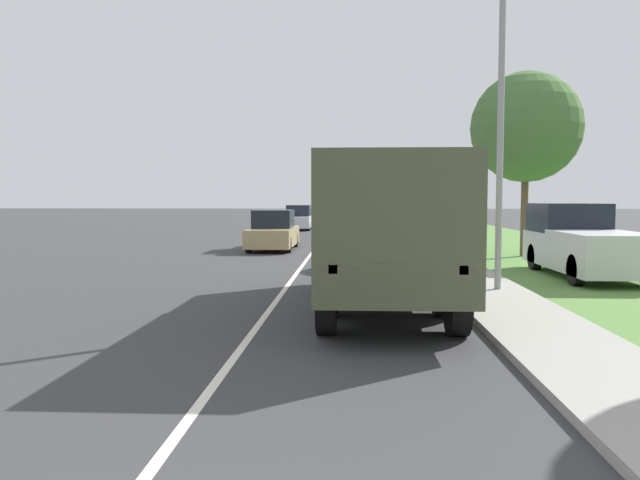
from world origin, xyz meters
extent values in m
plane|color=#38383A|center=(0.00, 40.00, 0.00)|extent=(180.00, 180.00, 0.00)
cube|color=silver|center=(0.00, 40.00, 0.00)|extent=(0.12, 120.00, 0.00)
cube|color=#9E9B93|center=(4.50, 40.00, 0.06)|extent=(1.80, 120.00, 0.12)
cube|color=#56843D|center=(8.90, 40.00, 0.01)|extent=(7.00, 120.00, 0.02)
cube|color=#606647|center=(2.16, 12.78, 1.66)|extent=(2.30, 2.05, 2.10)
cube|color=#4C5138|center=(2.16, 9.12, 1.69)|extent=(2.30, 5.28, 2.16)
cube|color=#606647|center=(2.16, 6.53, 0.96)|extent=(2.19, 0.10, 0.60)
cube|color=red|center=(1.30, 6.51, 1.16)|extent=(0.12, 0.06, 0.12)
cube|color=red|center=(3.02, 6.51, 1.16)|extent=(0.12, 0.06, 0.12)
cylinder|color=black|center=(1.16, 12.68, 0.58)|extent=(0.30, 1.16, 1.16)
cylinder|color=black|center=(3.16, 12.68, 0.58)|extent=(0.30, 1.16, 1.16)
cylinder|color=black|center=(1.16, 7.80, 0.58)|extent=(0.30, 1.16, 1.16)
cylinder|color=black|center=(3.16, 7.80, 0.58)|extent=(0.30, 1.16, 1.16)
cylinder|color=black|center=(1.16, 9.38, 0.58)|extent=(0.30, 1.16, 1.16)
cylinder|color=black|center=(3.16, 9.38, 0.58)|extent=(0.30, 1.16, 1.16)
cube|color=tan|center=(-1.69, 23.75, 0.54)|extent=(1.76, 4.60, 0.72)
cube|color=black|center=(-1.69, 23.84, 1.27)|extent=(1.55, 2.07, 0.74)
cylinder|color=black|center=(-2.47, 25.22, 0.32)|extent=(0.20, 0.64, 0.64)
cylinder|color=black|center=(-0.91, 25.22, 0.32)|extent=(0.20, 0.64, 0.64)
cylinder|color=black|center=(-2.47, 22.27, 0.32)|extent=(0.20, 0.64, 0.64)
cylinder|color=black|center=(-0.91, 22.27, 0.32)|extent=(0.20, 0.64, 0.64)
cube|color=#336B3D|center=(2.18, 32.26, 0.51)|extent=(1.78, 4.28, 0.66)
cube|color=black|center=(2.18, 32.34, 1.18)|extent=(1.57, 1.93, 0.69)
cylinder|color=black|center=(1.39, 33.63, 0.32)|extent=(0.20, 0.64, 0.64)
cylinder|color=black|center=(2.97, 33.63, 0.32)|extent=(0.20, 0.64, 0.64)
cylinder|color=black|center=(1.39, 30.89, 0.32)|extent=(0.20, 0.64, 0.64)
cylinder|color=black|center=(2.97, 30.89, 0.32)|extent=(0.20, 0.64, 0.64)
cube|color=silver|center=(-2.05, 40.08, 0.55)|extent=(1.73, 4.29, 0.74)
cube|color=black|center=(-2.05, 40.17, 1.29)|extent=(1.52, 1.93, 0.75)
cylinder|color=black|center=(-2.81, 41.46, 0.32)|extent=(0.20, 0.64, 0.64)
cylinder|color=black|center=(-1.28, 41.46, 0.32)|extent=(0.20, 0.64, 0.64)
cylinder|color=black|center=(-2.81, 38.71, 0.32)|extent=(0.20, 0.64, 0.64)
cylinder|color=black|center=(-1.28, 38.71, 0.32)|extent=(0.20, 0.64, 0.64)
cube|color=navy|center=(1.60, 54.29, 0.55)|extent=(1.90, 4.30, 0.74)
cube|color=black|center=(1.60, 54.37, 1.30)|extent=(1.67, 1.94, 0.75)
cylinder|color=black|center=(0.75, 55.66, 0.32)|extent=(0.20, 0.64, 0.64)
cylinder|color=black|center=(2.44, 55.66, 0.32)|extent=(0.20, 0.64, 0.64)
cylinder|color=black|center=(0.75, 52.91, 0.32)|extent=(0.20, 0.64, 0.64)
cylinder|color=black|center=(2.44, 52.91, 0.32)|extent=(0.20, 0.64, 0.64)
cube|color=silver|center=(1.46, 65.17, 0.51)|extent=(1.82, 4.33, 0.67)
cube|color=black|center=(1.46, 65.26, 1.20)|extent=(1.60, 1.95, 0.70)
cylinder|color=black|center=(0.65, 66.56, 0.32)|extent=(0.20, 0.64, 0.64)
cylinder|color=black|center=(2.26, 66.56, 0.32)|extent=(0.20, 0.64, 0.64)
cylinder|color=black|center=(0.65, 63.79, 0.32)|extent=(0.20, 0.64, 0.64)
cylinder|color=black|center=(2.26, 63.79, 0.32)|extent=(0.20, 0.64, 0.64)
cube|color=silver|center=(7.76, 15.04, 0.70)|extent=(1.94, 5.15, 0.90)
cube|color=black|center=(7.76, 16.53, 1.55)|extent=(1.79, 2.16, 0.82)
cube|color=silver|center=(7.76, 13.96, 1.20)|extent=(1.94, 2.98, 0.12)
cylinder|color=black|center=(6.91, 16.74, 0.40)|extent=(0.24, 0.76, 0.76)
cylinder|color=black|center=(8.62, 16.74, 0.40)|extent=(0.24, 0.76, 0.76)
cylinder|color=black|center=(6.91, 13.34, 0.40)|extent=(0.24, 0.76, 0.76)
cylinder|color=gray|center=(4.75, 12.01, 3.85)|extent=(0.14, 0.14, 7.47)
cylinder|color=brown|center=(7.76, 21.06, 1.80)|extent=(0.26, 0.26, 3.55)
sphere|color=#477038|center=(7.76, 21.06, 4.65)|extent=(3.93, 3.93, 3.93)
camera|label=1|loc=(1.55, -1.75, 2.10)|focal=35.00mm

